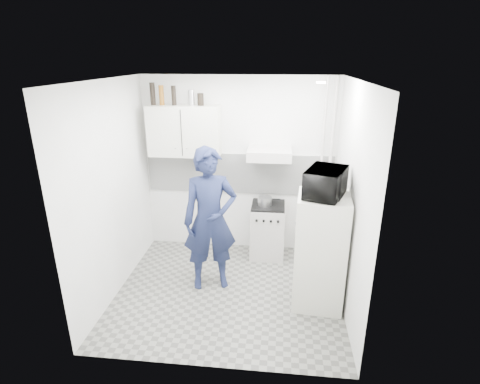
# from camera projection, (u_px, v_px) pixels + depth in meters

# --- Properties ---
(floor) EXTENTS (2.80, 2.80, 0.00)m
(floor) POSITION_uv_depth(u_px,v_px,m) (228.00, 291.00, 4.79)
(floor) COLOR slate
(floor) RESTS_ON ground
(ceiling) EXTENTS (2.80, 2.80, 0.00)m
(ceiling) POSITION_uv_depth(u_px,v_px,m) (226.00, 80.00, 3.90)
(ceiling) COLOR white
(ceiling) RESTS_ON wall_back
(wall_back) EXTENTS (2.80, 0.00, 2.80)m
(wall_back) POSITION_uv_depth(u_px,v_px,m) (239.00, 167.00, 5.52)
(wall_back) COLOR white
(wall_back) RESTS_ON floor
(wall_left) EXTENTS (0.00, 2.60, 2.60)m
(wall_left) POSITION_uv_depth(u_px,v_px,m) (112.00, 192.00, 4.49)
(wall_left) COLOR white
(wall_left) RESTS_ON floor
(wall_right) EXTENTS (0.00, 2.60, 2.60)m
(wall_right) POSITION_uv_depth(u_px,v_px,m) (350.00, 201.00, 4.20)
(wall_right) COLOR white
(wall_right) RESTS_ON floor
(person) EXTENTS (0.77, 0.61, 1.84)m
(person) POSITION_uv_depth(u_px,v_px,m) (210.00, 220.00, 4.64)
(person) COLOR #171E3F
(person) RESTS_ON floor
(stove) EXTENTS (0.49, 0.49, 0.79)m
(stove) POSITION_uv_depth(u_px,v_px,m) (267.00, 231.00, 5.55)
(stove) COLOR beige
(stove) RESTS_ON floor
(fridge) EXTENTS (0.62, 0.62, 1.39)m
(fridge) POSITION_uv_depth(u_px,v_px,m) (320.00, 251.00, 4.36)
(fridge) COLOR silver
(fridge) RESTS_ON floor
(stove_top) EXTENTS (0.47, 0.47, 0.03)m
(stove_top) POSITION_uv_depth(u_px,v_px,m) (268.00, 205.00, 5.41)
(stove_top) COLOR black
(stove_top) RESTS_ON stove
(saucepan) EXTENTS (0.20, 0.20, 0.11)m
(saucepan) POSITION_uv_depth(u_px,v_px,m) (265.00, 201.00, 5.38)
(saucepan) COLOR silver
(saucepan) RESTS_ON stove_top
(microwave) EXTENTS (0.65, 0.54, 0.31)m
(microwave) POSITION_uv_depth(u_px,v_px,m) (326.00, 183.00, 4.07)
(microwave) COLOR black
(microwave) RESTS_ON fridge
(bottle_a) EXTENTS (0.07, 0.07, 0.30)m
(bottle_a) POSITION_uv_depth(u_px,v_px,m) (153.00, 94.00, 5.11)
(bottle_a) COLOR black
(bottle_a) RESTS_ON upper_cabinet
(bottle_b) EXTENTS (0.07, 0.07, 0.27)m
(bottle_b) POSITION_uv_depth(u_px,v_px,m) (161.00, 95.00, 5.11)
(bottle_b) COLOR brown
(bottle_b) RESTS_ON upper_cabinet
(bottle_c) EXTENTS (0.06, 0.06, 0.26)m
(bottle_c) POSITION_uv_depth(u_px,v_px,m) (174.00, 96.00, 5.09)
(bottle_c) COLOR black
(bottle_c) RESTS_ON upper_cabinet
(canister_a) EXTENTS (0.08, 0.08, 0.21)m
(canister_a) POSITION_uv_depth(u_px,v_px,m) (191.00, 98.00, 5.07)
(canister_a) COLOR silver
(canister_a) RESTS_ON upper_cabinet
(canister_b) EXTENTS (0.09, 0.09, 0.16)m
(canister_b) POSITION_uv_depth(u_px,v_px,m) (201.00, 99.00, 5.07)
(canister_b) COLOR black
(canister_b) RESTS_ON upper_cabinet
(upper_cabinet) EXTENTS (1.00, 0.35, 0.70)m
(upper_cabinet) POSITION_uv_depth(u_px,v_px,m) (185.00, 131.00, 5.24)
(upper_cabinet) COLOR silver
(upper_cabinet) RESTS_ON wall_back
(range_hood) EXTENTS (0.60, 0.50, 0.14)m
(range_hood) POSITION_uv_depth(u_px,v_px,m) (270.00, 154.00, 5.14)
(range_hood) COLOR beige
(range_hood) RESTS_ON wall_back
(backsplash) EXTENTS (2.74, 0.03, 0.60)m
(backsplash) POSITION_uv_depth(u_px,v_px,m) (239.00, 173.00, 5.54)
(backsplash) COLOR white
(backsplash) RESTS_ON wall_back
(pipe_a) EXTENTS (0.05, 0.05, 2.60)m
(pipe_a) POSITION_uv_depth(u_px,v_px,m) (329.00, 171.00, 5.31)
(pipe_a) COLOR beige
(pipe_a) RESTS_ON floor
(pipe_b) EXTENTS (0.04, 0.04, 2.60)m
(pipe_b) POSITION_uv_depth(u_px,v_px,m) (321.00, 171.00, 5.32)
(pipe_b) COLOR beige
(pipe_b) RESTS_ON floor
(ceiling_spot_fixture) EXTENTS (0.10, 0.10, 0.02)m
(ceiling_spot_fixture) POSITION_uv_depth(u_px,v_px,m) (321.00, 82.00, 4.00)
(ceiling_spot_fixture) COLOR white
(ceiling_spot_fixture) RESTS_ON ceiling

